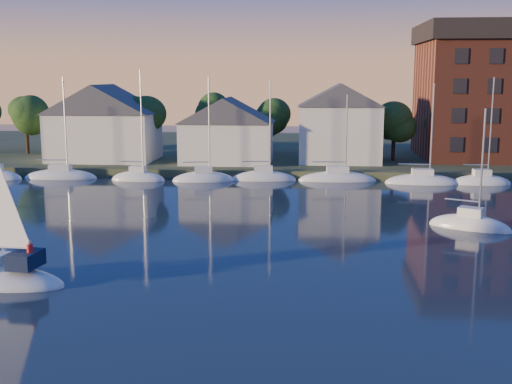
# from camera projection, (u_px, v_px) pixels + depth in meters

# --- Properties ---
(shoreline_land) EXTENTS (160.00, 50.00, 2.00)m
(shoreline_land) POSITION_uv_depth(u_px,v_px,m) (282.00, 154.00, 97.71)
(shoreline_land) COLOR #313921
(shoreline_land) RESTS_ON ground
(wooden_dock) EXTENTS (120.00, 3.00, 1.00)m
(wooden_dock) POSITION_uv_depth(u_px,v_px,m) (273.00, 177.00, 75.16)
(wooden_dock) COLOR brown
(wooden_dock) RESTS_ON ground
(clubhouse_west) EXTENTS (13.65, 9.45, 9.64)m
(clubhouse_west) POSITION_uv_depth(u_px,v_px,m) (104.00, 122.00, 81.86)
(clubhouse_west) COLOR silver
(clubhouse_west) RESTS_ON shoreline_land
(clubhouse_centre) EXTENTS (11.55, 8.40, 8.08)m
(clubhouse_centre) POSITION_uv_depth(u_px,v_px,m) (227.00, 129.00, 79.66)
(clubhouse_centre) COLOR silver
(clubhouse_centre) RESTS_ON shoreline_land
(clubhouse_east) EXTENTS (10.50, 8.40, 9.80)m
(clubhouse_east) POSITION_uv_depth(u_px,v_px,m) (340.00, 122.00, 80.27)
(clubhouse_east) COLOR silver
(clubhouse_east) RESTS_ON shoreline_land
(tree_line) EXTENTS (93.40, 5.40, 8.90)m
(tree_line) POSITION_uv_depth(u_px,v_px,m) (293.00, 111.00, 84.50)
(tree_line) COLOR #322416
(tree_line) RESTS_ON shoreline_land
(moored_fleet) EXTENTS (71.50, 2.40, 12.05)m
(moored_fleet) POSITION_uv_depth(u_px,v_px,m) (201.00, 179.00, 72.88)
(moored_fleet) COLOR silver
(moored_fleet) RESTS_ON ground
(drifting_sailboat_right) EXTENTS (6.66, 4.79, 10.38)m
(drifting_sailboat_right) POSITION_uv_depth(u_px,v_px,m) (470.00, 227.00, 49.82)
(drifting_sailboat_right) COLOR silver
(drifting_sailboat_right) RESTS_ON ground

